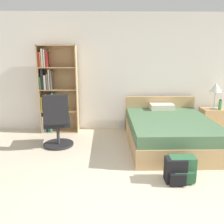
% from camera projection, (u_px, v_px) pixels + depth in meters
% --- Properties ---
extents(ground_plane, '(14.00, 14.00, 0.00)m').
position_uv_depth(ground_plane, '(156.00, 214.00, 2.81)').
color(ground_plane, beige).
extents(wall_back, '(9.00, 0.06, 2.60)m').
position_uv_depth(wall_back, '(130.00, 73.00, 5.63)').
color(wall_back, white).
rests_on(wall_back, ground_plane).
extents(bookshelf, '(0.82, 0.26, 1.91)m').
position_uv_depth(bookshelf, '(54.00, 91.00, 5.46)').
color(bookshelf, tan).
rests_on(bookshelf, ground_plane).
extents(bed, '(1.54, 2.06, 0.79)m').
position_uv_depth(bed, '(169.00, 131.00, 4.83)').
color(bed, tan).
rests_on(bed, ground_plane).
extents(office_chair, '(0.57, 0.63, 1.04)m').
position_uv_depth(office_chair, '(57.00, 124.00, 4.65)').
color(office_chair, '#232326').
rests_on(office_chair, ground_plane).
extents(nightstand, '(0.53, 0.41, 0.52)m').
position_uv_depth(nightstand, '(213.00, 120.00, 5.66)').
color(nightstand, tan).
rests_on(nightstand, ground_plane).
extents(table_lamp, '(0.27, 0.27, 0.58)m').
position_uv_depth(table_lamp, '(216.00, 88.00, 5.49)').
color(table_lamp, '#B2B2B7').
rests_on(table_lamp, nightstand).
extents(water_bottle, '(0.07, 0.07, 0.23)m').
position_uv_depth(water_bottle, '(220.00, 105.00, 5.47)').
color(water_bottle, '#3F8C4C').
rests_on(water_bottle, nightstand).
extents(backpack_green, '(0.36, 0.28, 0.35)m').
position_uv_depth(backpack_green, '(182.00, 169.00, 3.51)').
color(backpack_green, '#2D603D').
rests_on(backpack_green, ground_plane).
extents(backpack_black, '(0.28, 0.28, 0.35)m').
position_uv_depth(backpack_black, '(176.00, 171.00, 3.47)').
color(backpack_black, black).
rests_on(backpack_black, ground_plane).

